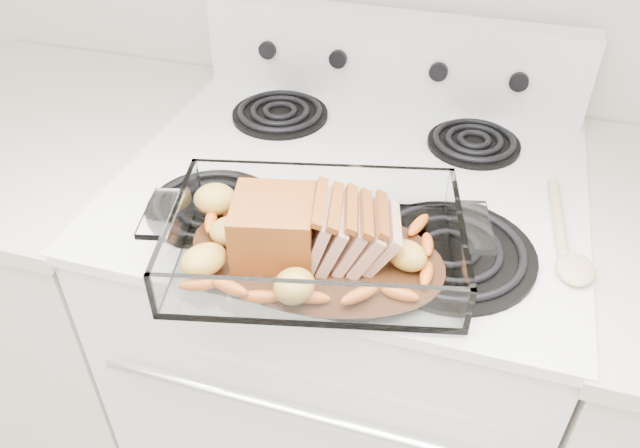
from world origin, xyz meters
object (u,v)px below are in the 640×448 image
(electric_range, at_px, (346,347))
(counter_left, at_px, (83,290))
(pork_roast, at_px, (300,228))
(baking_dish, at_px, (316,248))

(electric_range, height_order, counter_left, electric_range)
(pork_roast, bearing_deg, counter_left, 150.70)
(electric_range, bearing_deg, counter_left, -179.90)
(pork_roast, bearing_deg, baking_dish, -9.49)
(electric_range, relative_size, baking_dish, 2.77)
(baking_dish, xyz_separation_m, pork_roast, (-0.02, 0.00, 0.03))
(counter_left, relative_size, pork_roast, 4.03)
(baking_dish, bearing_deg, pork_roast, 166.90)
(counter_left, relative_size, baking_dish, 2.31)
(counter_left, distance_m, pork_roast, 0.87)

